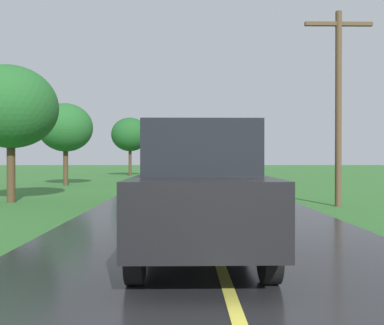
# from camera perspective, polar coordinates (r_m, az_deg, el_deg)

# --- Properties ---
(banana_truck_near) EXTENTS (2.38, 5.82, 2.80)m
(banana_truck_near) POSITION_cam_1_polar(r_m,az_deg,el_deg) (13.60, -0.25, 0.31)
(banana_truck_near) COLOR #2D2D30
(banana_truck_near) RESTS_ON road_surface
(banana_truck_far) EXTENTS (2.38, 5.81, 2.80)m
(banana_truck_far) POSITION_cam_1_polar(r_m,az_deg,el_deg) (29.06, -0.96, 0.38)
(banana_truck_far) COLOR #2D2D30
(banana_truck_far) RESTS_ON road_surface
(utility_pole_roadside) EXTENTS (2.17, 0.20, 6.24)m
(utility_pole_roadside) POSITION_cam_1_polar(r_m,az_deg,el_deg) (13.55, 20.51, 8.55)
(utility_pole_roadside) COLOR brown
(utility_pole_roadside) RESTS_ON ground
(roadside_tree_near_left) EXTENTS (3.22, 3.22, 4.80)m
(roadside_tree_near_left) POSITION_cam_1_polar(r_m,az_deg,el_deg) (15.25, -24.85, 7.31)
(roadside_tree_near_left) COLOR #4C3823
(roadside_tree_near_left) RESTS_ON ground
(roadside_tree_mid_right) EXTENTS (3.11, 3.11, 4.76)m
(roadside_tree_mid_right) POSITION_cam_1_polar(r_m,az_deg,el_deg) (23.97, -17.91, 4.84)
(roadside_tree_mid_right) COLOR #4C3823
(roadside_tree_mid_right) RESTS_ON ground
(roadside_tree_far_left) EXTENTS (3.45, 3.45, 5.37)m
(roadside_tree_far_left) POSITION_cam_1_polar(r_m,az_deg,el_deg) (36.76, -9.00, 4.03)
(roadside_tree_far_left) COLOR #4C3823
(roadside_tree_far_left) RESTS_ON ground
(following_car) EXTENTS (1.74, 4.10, 1.92)m
(following_car) POSITION_cam_1_polar(r_m,az_deg,el_deg) (5.74, 1.01, -3.95)
(following_car) COLOR black
(following_car) RESTS_ON road_surface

